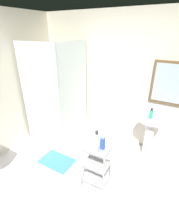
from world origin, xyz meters
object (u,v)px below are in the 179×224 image
(storage_cart, at_px, (96,165))
(shampoo_bottle_blue, at_px, (103,143))
(hand_soap_bottle, at_px, (151,114))
(pedestal_sink, at_px, (150,129))
(bath_mat, at_px, (57,161))
(shower_stall, at_px, (59,119))
(lotion_bottle_white, at_px, (97,139))
(rinse_cup, at_px, (96,148))

(storage_cart, bearing_deg, shampoo_bottle_blue, 26.49)
(hand_soap_bottle, distance_m, shampoo_bottle_blue, 1.13)
(pedestal_sink, height_order, hand_soap_bottle, hand_soap_bottle)
(pedestal_sink, bearing_deg, bath_mat, -144.02)
(shower_stall, bearing_deg, shampoo_bottle_blue, -28.77)
(shower_stall, bearing_deg, storage_cart, -31.23)
(shower_stall, relative_size, hand_soap_bottle, 10.87)
(lotion_bottle_white, height_order, bath_mat, lotion_bottle_white)
(shampoo_bottle_blue, height_order, lotion_bottle_white, lotion_bottle_white)
(storage_cart, bearing_deg, bath_mat, 171.05)
(hand_soap_bottle, height_order, shampoo_bottle_blue, hand_soap_bottle)
(storage_cart, bearing_deg, hand_soap_bottle, 66.91)
(rinse_cup, bearing_deg, bath_mat, 167.67)
(hand_soap_bottle, xyz_separation_m, bath_mat, (-1.34, -0.95, -0.88))
(storage_cart, height_order, lotion_bottle_white, lotion_bottle_white)
(rinse_cup, distance_m, bath_mat, 1.21)
(rinse_cup, bearing_deg, hand_soap_bottle, 69.25)
(pedestal_sink, height_order, bath_mat, pedestal_sink)
(lotion_bottle_white, relative_size, bath_mat, 0.38)
(hand_soap_bottle, xyz_separation_m, rinse_cup, (-0.44, -1.15, -0.09))
(shower_stall, xyz_separation_m, rinse_cup, (1.34, -0.86, 0.33))
(rinse_cup, height_order, bath_mat, rinse_cup)
(lotion_bottle_white, relative_size, rinse_cup, 2.10)
(shower_stall, xyz_separation_m, storage_cart, (1.32, -0.80, -0.03))
(storage_cart, xyz_separation_m, hand_soap_bottle, (0.47, 1.09, 0.45))
(pedestal_sink, xyz_separation_m, hand_soap_bottle, (-0.02, -0.04, 0.31))
(pedestal_sink, height_order, rinse_cup, rinse_cup)
(rinse_cup, bearing_deg, lotion_bottle_white, 116.09)
(hand_soap_bottle, xyz_separation_m, shampoo_bottle_blue, (-0.39, -1.06, -0.06))
(shampoo_bottle_blue, bearing_deg, hand_soap_bottle, 69.56)
(shampoo_bottle_blue, distance_m, lotion_bottle_white, 0.10)
(bath_mat, bearing_deg, hand_soap_bottle, 35.44)
(storage_cart, distance_m, lotion_bottle_white, 0.41)
(storage_cart, distance_m, hand_soap_bottle, 1.27)
(storage_cart, relative_size, shampoo_bottle_blue, 3.42)
(storage_cart, distance_m, shampoo_bottle_blue, 0.40)
(pedestal_sink, xyz_separation_m, lotion_bottle_white, (-0.52, -1.07, 0.26))
(storage_cart, relative_size, bath_mat, 1.23)
(shower_stall, height_order, hand_soap_bottle, shower_stall)
(shower_stall, distance_m, bath_mat, 0.91)
(lotion_bottle_white, bearing_deg, bath_mat, 174.64)
(storage_cart, distance_m, bath_mat, 0.98)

